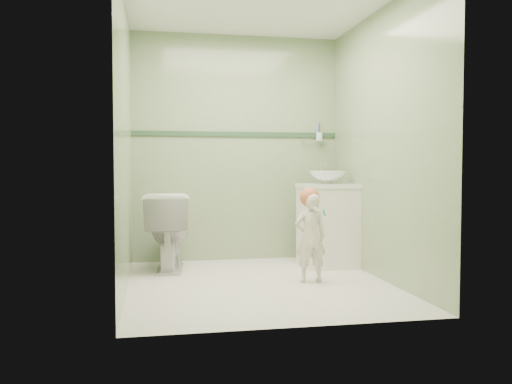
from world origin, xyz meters
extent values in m
plane|color=white|center=(0.00, 0.00, 0.00)|extent=(2.50, 2.50, 0.00)
cube|color=#85A172|center=(0.00, 1.25, 1.20)|extent=(2.20, 0.04, 2.40)
cube|color=#85A172|center=(0.00, -1.25, 1.20)|extent=(2.20, 0.04, 2.40)
cube|color=#85A172|center=(-1.10, 0.00, 1.20)|extent=(0.04, 2.50, 2.40)
cube|color=#85A172|center=(1.10, 0.00, 1.20)|extent=(0.04, 2.50, 2.40)
cube|color=#2F4F34|center=(0.00, 1.24, 1.35)|extent=(2.20, 0.02, 0.05)
cube|color=white|center=(0.84, 0.70, 0.40)|extent=(0.52, 0.50, 0.80)
cube|color=white|center=(0.84, 0.70, 0.81)|extent=(0.54, 0.52, 0.04)
imported|color=white|center=(0.84, 0.70, 0.89)|extent=(0.37, 0.37, 0.13)
cylinder|color=silver|center=(0.84, 0.90, 0.95)|extent=(0.03, 0.03, 0.18)
cylinder|color=silver|center=(0.84, 0.85, 1.03)|extent=(0.02, 0.12, 0.02)
cylinder|color=silver|center=(0.84, 1.20, 1.28)|extent=(0.26, 0.02, 0.02)
cylinder|color=silver|center=(0.90, 1.18, 1.33)|extent=(0.07, 0.07, 0.09)
cylinder|color=#CB3843|center=(0.91, 1.19, 1.40)|extent=(0.01, 0.01, 0.17)
cylinder|color=#3942D0|center=(0.89, 1.17, 1.40)|extent=(0.01, 0.01, 0.17)
imported|color=white|center=(-0.74, 0.80, 0.38)|extent=(0.49, 0.78, 0.76)
imported|color=beige|center=(0.45, 0.00, 0.39)|extent=(0.28, 0.19, 0.77)
sphere|color=#C0623F|center=(0.45, 0.03, 0.74)|extent=(0.17, 0.17, 0.17)
cylinder|color=#00977C|center=(0.53, -0.13, 0.61)|extent=(0.07, 0.13, 0.06)
cube|color=white|center=(0.47, -0.08, 0.65)|extent=(0.03, 0.03, 0.02)
camera|label=1|loc=(-0.87, -4.41, 1.00)|focal=37.38mm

